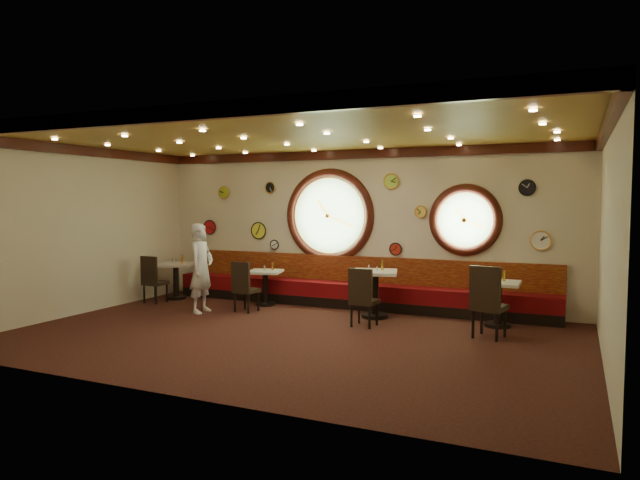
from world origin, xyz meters
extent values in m
cube|color=black|center=(0.00, 0.00, 0.00)|extent=(9.00, 6.00, 0.00)
cube|color=#B58B33|center=(0.00, 0.00, 3.20)|extent=(9.00, 6.00, 0.02)
cube|color=beige|center=(0.00, 3.00, 1.60)|extent=(9.00, 0.02, 3.20)
cube|color=beige|center=(0.00, -3.00, 1.60)|extent=(9.00, 0.02, 3.20)
cube|color=beige|center=(-4.50, 0.00, 1.60)|extent=(0.02, 6.00, 3.20)
cube|color=beige|center=(4.50, 0.00, 1.60)|extent=(0.02, 6.00, 3.20)
cube|color=#351009|center=(0.00, 2.95, 3.11)|extent=(9.00, 0.10, 0.18)
cube|color=#351009|center=(0.00, -2.95, 3.11)|extent=(9.00, 0.10, 0.18)
cube|color=#351009|center=(-4.45, 0.00, 3.11)|extent=(0.10, 6.00, 0.18)
cube|color=#351009|center=(4.45, 0.00, 3.11)|extent=(0.10, 6.00, 0.18)
cube|color=black|center=(0.00, 2.72, 0.10)|extent=(8.00, 0.55, 0.20)
cube|color=#5D080D|center=(0.00, 2.72, 0.35)|extent=(8.00, 0.55, 0.30)
cube|color=#620709|center=(0.00, 2.94, 0.75)|extent=(8.00, 0.10, 0.55)
cylinder|color=#80B26A|center=(-0.60, 3.00, 1.85)|extent=(1.66, 0.02, 1.66)
torus|color=#351009|center=(-0.60, 2.98, 1.85)|extent=(1.98, 0.18, 1.98)
torus|color=gold|center=(-0.60, 2.95, 1.85)|extent=(1.61, 0.03, 1.61)
cylinder|color=#80B26A|center=(2.20, 3.00, 1.80)|extent=(1.10, 0.02, 1.10)
torus|color=#351009|center=(2.20, 2.98, 1.80)|extent=(1.38, 0.18, 1.38)
torus|color=gold|center=(2.20, 2.95, 1.80)|extent=(1.09, 0.03, 1.09)
cylinder|color=white|center=(3.55, 2.96, 1.45)|extent=(0.34, 0.03, 0.34)
cylinder|color=black|center=(3.30, 2.96, 2.40)|extent=(0.28, 0.03, 0.28)
cylinder|color=red|center=(-3.60, 2.96, 1.55)|extent=(0.32, 0.03, 0.32)
cylinder|color=#EECA4F|center=(1.35, 2.96, 1.95)|extent=(0.22, 0.03, 0.22)
cylinder|color=black|center=(-2.00, 2.96, 2.45)|extent=(0.24, 0.03, 0.24)
cylinder|color=white|center=(-1.90, 2.96, 1.20)|extent=(0.20, 0.03, 0.20)
cylinder|color=#95B123|center=(-3.20, 2.96, 2.35)|extent=(0.26, 0.03, 0.26)
cylinder|color=#AFE246|center=(0.75, 2.96, 2.55)|extent=(0.30, 0.03, 0.30)
cylinder|color=yellow|center=(-2.30, 2.96, 1.50)|extent=(0.36, 0.03, 0.36)
cylinder|color=red|center=(0.85, 2.96, 1.20)|extent=(0.24, 0.03, 0.24)
cylinder|color=black|center=(-3.89, 2.07, 0.03)|extent=(0.45, 0.45, 0.06)
cylinder|color=black|center=(-3.89, 2.07, 0.39)|extent=(0.12, 0.12, 0.72)
cube|color=white|center=(-3.89, 2.07, 0.76)|extent=(0.94, 0.94, 0.05)
cylinder|color=black|center=(-1.72, 2.22, 0.03)|extent=(0.41, 0.41, 0.06)
cylinder|color=black|center=(-1.72, 2.22, 0.36)|extent=(0.11, 0.11, 0.66)
cube|color=white|center=(-1.72, 2.22, 0.70)|extent=(0.80, 0.80, 0.05)
cylinder|color=black|center=(0.76, 1.95, 0.03)|extent=(0.50, 0.50, 0.07)
cylinder|color=black|center=(0.76, 1.95, 0.43)|extent=(0.14, 0.14, 0.80)
cube|color=white|center=(0.76, 1.95, 0.85)|extent=(0.98, 0.98, 0.06)
cylinder|color=black|center=(2.93, 2.09, 0.03)|extent=(0.45, 0.45, 0.06)
cylinder|color=black|center=(2.93, 2.09, 0.39)|extent=(0.12, 0.12, 0.71)
cube|color=white|center=(2.93, 2.09, 0.76)|extent=(0.72, 0.72, 0.05)
cube|color=black|center=(-4.00, 1.52, 0.42)|extent=(0.44, 0.44, 0.07)
cube|color=black|center=(-4.01, 1.34, 0.73)|extent=(0.42, 0.07, 0.55)
cube|color=black|center=(-1.71, 1.47, 0.41)|extent=(0.45, 0.45, 0.07)
cube|color=black|center=(-1.73, 1.29, 0.72)|extent=(0.42, 0.10, 0.54)
cube|color=black|center=(0.83, 1.19, 0.43)|extent=(0.45, 0.45, 0.07)
cube|color=black|center=(0.82, 1.00, 0.74)|extent=(0.43, 0.08, 0.56)
cube|color=black|center=(2.91, 1.22, 0.48)|extent=(0.57, 0.57, 0.08)
cube|color=black|center=(2.86, 1.02, 0.84)|extent=(0.49, 0.16, 0.63)
cylinder|color=silver|center=(-3.99, 2.10, 0.84)|extent=(0.04, 0.04, 0.11)
cylinder|color=silver|center=(-1.77, 2.28, 0.77)|extent=(0.04, 0.04, 0.10)
cylinder|color=silver|center=(0.61, 2.02, 0.92)|extent=(0.03, 0.03, 0.09)
cylinder|color=silver|center=(2.89, 2.17, 0.83)|extent=(0.03, 0.03, 0.09)
cylinder|color=silver|center=(-3.91, 2.04, 0.84)|extent=(0.04, 0.04, 0.11)
cylinder|color=silver|center=(-1.72, 2.20, 0.78)|extent=(0.04, 0.04, 0.11)
cylinder|color=silver|center=(0.82, 1.89, 0.92)|extent=(0.03, 0.03, 0.09)
cylinder|color=silver|center=(2.94, 2.08, 0.83)|extent=(0.04, 0.04, 0.10)
cylinder|color=gold|center=(-3.80, 2.17, 0.88)|extent=(0.06, 0.06, 0.18)
cylinder|color=gold|center=(-1.60, 2.33, 0.80)|extent=(0.05, 0.05, 0.16)
cylinder|color=gold|center=(0.85, 2.09, 0.97)|extent=(0.06, 0.06, 0.18)
cylinder|color=gold|center=(3.01, 2.19, 0.87)|extent=(0.06, 0.06, 0.18)
imported|color=silver|center=(-2.47, 1.05, 0.86)|extent=(0.46, 0.66, 1.72)
camera|label=1|loc=(4.11, -7.99, 2.17)|focal=32.00mm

